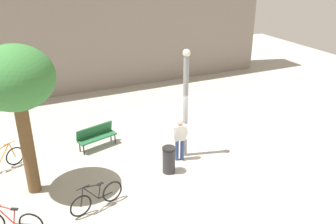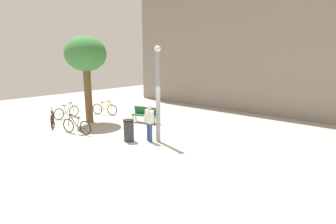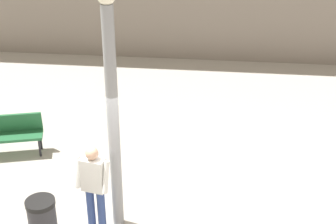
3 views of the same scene
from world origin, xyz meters
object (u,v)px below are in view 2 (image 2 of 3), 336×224
(bicycle_red, at_px, (52,119))
(trash_bin, at_px, (129,130))
(bicycle_orange, at_px, (105,109))
(park_bench, at_px, (146,113))
(lamppost, at_px, (158,92))
(bicycle_green, at_px, (67,112))
(plaza_tree, at_px, (86,56))
(bicycle_black, at_px, (77,126))
(person_by_lamppost, at_px, (149,121))

(bicycle_red, relative_size, trash_bin, 1.61)
(bicycle_red, height_order, bicycle_orange, same)
(park_bench, distance_m, bicycle_orange, 3.59)
(lamppost, bearing_deg, bicycle_green, -177.39)
(plaza_tree, bearing_deg, bicycle_green, -168.44)
(bicycle_orange, height_order, bicycle_black, same)
(bicycle_orange, xyz_separation_m, bicycle_green, (-0.97, -2.15, 0.00))
(bicycle_red, relative_size, bicycle_black, 0.91)
(bicycle_green, distance_m, bicycle_black, 3.83)
(lamppost, relative_size, park_bench, 2.53)
(plaza_tree, height_order, bicycle_orange, plaza_tree)
(park_bench, relative_size, bicycle_green, 0.93)
(person_by_lamppost, relative_size, plaza_tree, 0.34)
(lamppost, xyz_separation_m, plaza_tree, (-5.57, 0.05, 1.56))
(bicycle_green, relative_size, bicycle_black, 1.03)
(park_bench, height_order, bicycle_black, bicycle_black)
(person_by_lamppost, height_order, bicycle_green, person_by_lamppost)
(bicycle_green, bearing_deg, lamppost, 2.61)
(lamppost, distance_m, park_bench, 3.98)
(plaza_tree, xyz_separation_m, bicycle_green, (-1.91, -0.39, -3.43))
(park_bench, distance_m, bicycle_black, 3.95)
(bicycle_orange, bearing_deg, bicycle_red, -87.33)
(plaza_tree, relative_size, trash_bin, 4.92)
(bicycle_green, relative_size, trash_bin, 1.80)
(bicycle_red, bearing_deg, bicycle_black, 1.45)
(lamppost, relative_size, bicycle_red, 2.63)
(person_by_lamppost, bearing_deg, bicycle_orange, 161.78)
(park_bench, xyz_separation_m, bicycle_orange, (-3.58, -0.28, -0.16))
(bicycle_black, bearing_deg, park_bench, 75.66)
(bicycle_black, bearing_deg, plaza_tree, 132.67)
(bicycle_orange, bearing_deg, plaza_tree, -61.83)
(lamppost, height_order, park_bench, lamppost)
(park_bench, height_order, bicycle_orange, bicycle_orange)
(person_by_lamppost, bearing_deg, park_bench, 138.45)
(park_bench, distance_m, bicycle_green, 5.16)
(bicycle_red, bearing_deg, bicycle_orange, 92.67)
(park_bench, bearing_deg, trash_bin, -57.05)
(bicycle_red, bearing_deg, person_by_lamppost, 14.72)
(lamppost, height_order, bicycle_green, lamppost)
(lamppost, relative_size, bicycle_black, 2.40)
(lamppost, xyz_separation_m, bicycle_red, (-6.35, -1.81, -1.86))
(person_by_lamppost, relative_size, bicycle_red, 1.04)
(person_by_lamppost, bearing_deg, lamppost, 34.30)
(lamppost, distance_m, bicycle_red, 6.86)
(person_by_lamppost, relative_size, park_bench, 1.00)
(lamppost, distance_m, person_by_lamppost, 1.34)
(park_bench, relative_size, plaza_tree, 0.34)
(park_bench, bearing_deg, bicycle_orange, -175.60)
(park_bench, distance_m, trash_bin, 3.46)
(lamppost, relative_size, plaza_tree, 0.86)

